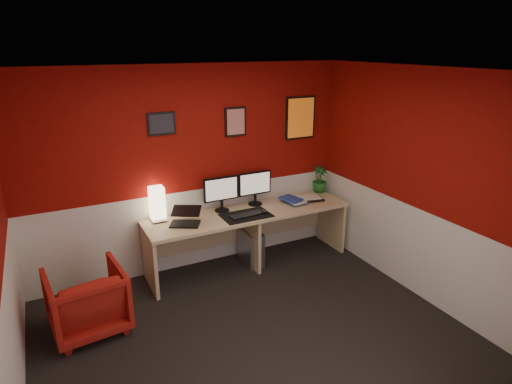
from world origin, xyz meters
name	(u,v)px	position (x,y,z in m)	size (l,w,h in m)	color
ground	(257,340)	(0.00, 0.00, 0.00)	(4.00, 3.50, 0.01)	black
ceiling	(257,72)	(0.00, 0.00, 2.50)	(4.00, 3.50, 0.01)	white
wall_back	(192,171)	(0.00, 1.75, 1.25)	(4.00, 0.01, 2.50)	maroon
wall_front	(407,335)	(0.00, -1.75, 1.25)	(4.00, 0.01, 2.50)	maroon
wall_right	(424,188)	(2.00, 0.00, 1.25)	(0.01, 3.50, 2.50)	maroon
wainscot_back	(194,228)	(0.00, 1.75, 0.50)	(4.00, 0.01, 1.00)	silver
wainscot_left	(14,363)	(-2.00, 0.00, 0.50)	(0.01, 3.50, 1.00)	silver
wainscot_right	(415,251)	(2.00, 0.00, 0.50)	(0.01, 3.50, 1.00)	silver
desk	(249,238)	(0.60, 1.41, 0.36)	(2.60, 0.65, 0.73)	tan
shoji_lamp	(157,205)	(-0.48, 1.62, 0.93)	(0.16, 0.16, 0.40)	#FFE5B2
laptop	(185,216)	(-0.23, 1.37, 0.84)	(0.33, 0.23, 0.22)	black
monitor_left	(221,189)	(0.32, 1.58, 1.02)	(0.45, 0.06, 0.58)	black
monitor_right	(255,183)	(0.79, 1.60, 1.02)	(0.45, 0.06, 0.58)	black
desk_mat	(246,215)	(0.52, 1.30, 0.73)	(0.60, 0.38, 0.01)	black
keyboard	(247,215)	(0.52, 1.29, 0.74)	(0.42, 0.14, 0.02)	black
mouse	(264,211)	(0.75, 1.28, 0.75)	(0.06, 0.10, 0.03)	black
book_bottom	(287,203)	(1.17, 1.42, 0.74)	(0.22, 0.29, 0.03)	#223D9E
book_middle	(287,202)	(1.15, 1.39, 0.77)	(0.21, 0.29, 0.02)	silver
book_top	(285,201)	(1.11, 1.38, 0.79)	(0.21, 0.28, 0.03)	#223D9E
zen_tray	(309,199)	(1.51, 1.43, 0.74)	(0.35, 0.25, 0.03)	black
potted_plant	(320,179)	(1.82, 1.64, 0.91)	(0.21, 0.21, 0.37)	#19591E
pc_tower	(251,247)	(0.64, 1.44, 0.23)	(0.20, 0.45, 0.45)	#99999E
armchair	(87,300)	(-1.40, 0.92, 0.33)	(0.69, 0.71, 0.65)	#A51B13
art_left	(161,124)	(-0.33, 1.74, 1.85)	(0.32, 0.02, 0.26)	black
art_center	(236,122)	(0.59, 1.74, 1.80)	(0.28, 0.02, 0.36)	red
art_right	(300,118)	(1.53, 1.74, 1.78)	(0.44, 0.02, 0.56)	orange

